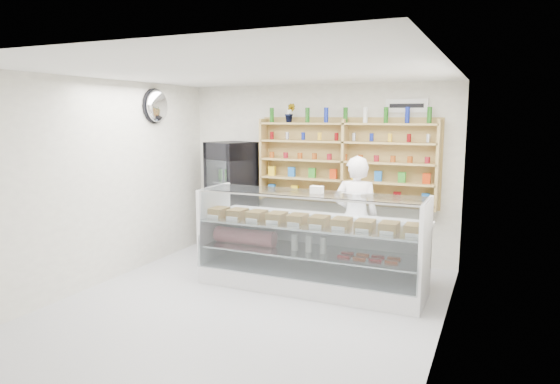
% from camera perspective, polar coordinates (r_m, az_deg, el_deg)
% --- Properties ---
extents(room, '(5.00, 5.00, 5.00)m').
position_cam_1_polar(room, '(5.90, -3.86, -0.12)').
color(room, '#A3A3A8').
rests_on(room, ground).
extents(display_counter, '(3.01, 0.90, 1.31)m').
position_cam_1_polar(display_counter, '(6.76, 3.51, -8.01)').
color(display_counter, white).
rests_on(display_counter, floor).
extents(shop_worker, '(0.71, 0.54, 1.75)m').
position_cam_1_polar(shop_worker, '(7.15, 8.65, -2.90)').
color(shop_worker, white).
rests_on(shop_worker, floor).
extents(drinks_cooler, '(0.85, 0.84, 1.87)m').
position_cam_1_polar(drinks_cooler, '(8.46, -5.53, -0.61)').
color(drinks_cooler, black).
rests_on(drinks_cooler, floor).
extents(wall_shelving, '(2.84, 0.28, 1.33)m').
position_cam_1_polar(wall_shelving, '(7.85, 7.39, 3.47)').
color(wall_shelving, '#A5864E').
rests_on(wall_shelving, back_wall).
extents(potted_plant, '(0.20, 0.18, 0.30)m').
position_cam_1_polar(potted_plant, '(8.13, 1.15, 9.02)').
color(potted_plant, '#1E6626').
rests_on(potted_plant, wall_shelving).
extents(security_mirror, '(0.15, 0.50, 0.50)m').
position_cam_1_polar(security_mirror, '(8.03, -13.85, 9.52)').
color(security_mirror, silver).
rests_on(security_mirror, left_wall).
extents(wall_sign, '(0.62, 0.03, 0.20)m').
position_cam_1_polar(wall_sign, '(7.74, 14.28, 9.54)').
color(wall_sign, white).
rests_on(wall_sign, back_wall).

